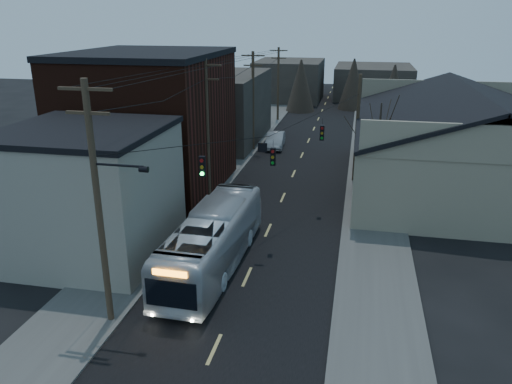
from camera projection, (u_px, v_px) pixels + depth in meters
ground at (199, 383)px, 18.22m from camera, size 160.00×160.00×0.00m
road_surface at (299, 161)px, 45.88m from camera, size 9.00×110.00×0.02m
sidewalk_left at (231, 156)px, 47.11m from camera, size 4.00×110.00×0.12m
sidewalk_right at (372, 164)px, 44.62m from camera, size 4.00×110.00×0.12m
building_clapboard at (89, 194)px, 27.06m from camera, size 8.00×8.00×7.00m
building_brick at (150, 125)px, 36.89m from camera, size 10.00×12.00×10.00m
building_left_far at (217, 108)px, 52.06m from camera, size 9.00×14.00×7.00m
warehouse at (462, 154)px, 37.88m from camera, size 16.16×20.60×7.73m
building_far_left at (289, 80)px, 78.31m from camera, size 10.00×12.00×6.00m
building_far_right at (373, 81)px, 80.60m from camera, size 12.00×14.00×5.00m
bare_tree at (377, 155)px, 34.21m from camera, size 0.40×0.40×7.20m
utility_lines at (253, 119)px, 39.41m from camera, size 11.24×45.28×10.50m
bus at (213, 240)px, 26.06m from camera, size 2.99×11.40×3.15m
parked_car at (275, 140)px, 50.26m from camera, size 1.96×4.81×1.55m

